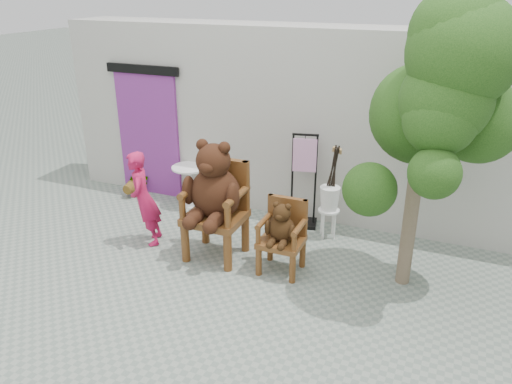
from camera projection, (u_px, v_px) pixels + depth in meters
ground_plane at (245, 306)px, 6.02m from camera, size 60.00×60.00×0.00m
back_wall at (322, 123)px, 8.06m from camera, size 9.00×1.00×3.00m
doorway at (149, 131)px, 8.82m from camera, size 1.40×0.11×2.33m
chair_big at (215, 193)px, 6.77m from camera, size 0.83×0.89×1.71m
chair_small at (282, 230)px, 6.55m from camera, size 0.57×0.54×1.01m
person at (144, 199)px, 7.21m from camera, size 0.53×0.61×1.41m
cafe_table at (190, 181)px, 8.58m from camera, size 0.60×0.60×0.70m
display_stand at (303, 191)px, 7.80m from camera, size 0.51×0.44×1.51m
stool_bucket at (330, 198)px, 7.41m from camera, size 0.32×0.32×1.45m
tree at (446, 93)px, 5.42m from camera, size 1.82×1.80×3.62m
potted_plant at (134, 184)px, 9.05m from camera, size 0.39×0.34×0.43m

